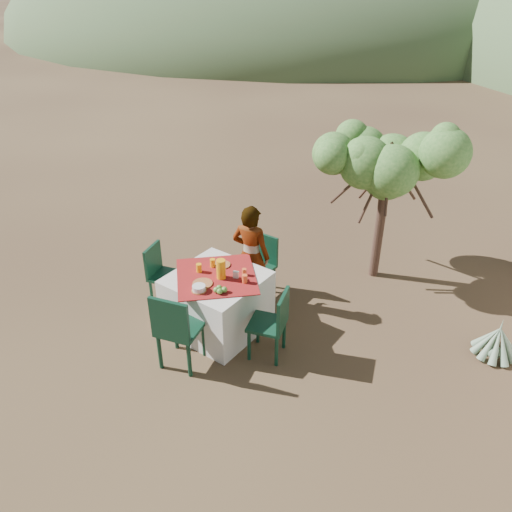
# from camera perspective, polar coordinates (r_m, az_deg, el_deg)

# --- Properties ---
(ground) EXTENTS (160.00, 160.00, 0.00)m
(ground) POSITION_cam_1_polar(r_m,az_deg,el_deg) (6.38, 1.71, -7.92)
(ground) COLOR #352218
(ground) RESTS_ON ground
(table) EXTENTS (1.30, 1.30, 0.76)m
(table) POSITION_cam_1_polar(r_m,az_deg,el_deg) (6.15, -4.43, -5.28)
(table) COLOR silver
(table) RESTS_ON ground
(chair_far) EXTENTS (0.39, 0.39, 0.85)m
(chair_far) POSITION_cam_1_polar(r_m,az_deg,el_deg) (6.75, 0.58, -0.72)
(chair_far) COLOR black
(chair_far) RESTS_ON ground
(chair_near) EXTENTS (0.56, 0.56, 0.98)m
(chair_near) POSITION_cam_1_polar(r_m,az_deg,el_deg) (5.53, -9.09, -8.12)
(chair_near) COLOR black
(chair_near) RESTS_ON ground
(chair_left) EXTENTS (0.48, 0.48, 0.83)m
(chair_left) POSITION_cam_1_polar(r_m,az_deg,el_deg) (6.67, -10.81, -1.79)
(chair_left) COLOR black
(chair_left) RESTS_ON ground
(chair_right) EXTENTS (0.51, 0.51, 0.87)m
(chair_right) POSITION_cam_1_polar(r_m,az_deg,el_deg) (5.66, 2.00, -7.51)
(chair_right) COLOR black
(chair_right) RESTS_ON ground
(person) EXTENTS (0.57, 0.44, 1.41)m
(person) POSITION_cam_1_polar(r_m,az_deg,el_deg) (6.44, -0.58, 0.03)
(person) COLOR #8C6651
(person) RESTS_ON ground
(shrub_tree) EXTENTS (1.73, 1.70, 2.04)m
(shrub_tree) POSITION_cam_1_polar(r_m,az_deg,el_deg) (6.90, 15.46, 9.39)
(shrub_tree) COLOR #452E22
(shrub_tree) RESTS_ON ground
(agave) EXTENTS (0.54, 0.53, 0.57)m
(agave) POSITION_cam_1_polar(r_m,az_deg,el_deg) (6.47, 25.81, -8.80)
(agave) COLOR gray
(agave) RESTS_ON ground
(hill_near_left) EXTENTS (40.00, 40.00, 16.00)m
(hill_near_left) POSITION_cam_1_polar(r_m,az_deg,el_deg) (40.19, 5.31, 24.54)
(hill_near_left) COLOR #39542F
(hill_near_left) RESTS_ON ground
(plate_far) EXTENTS (0.21, 0.21, 0.01)m
(plate_far) POSITION_cam_1_polar(r_m,az_deg,el_deg) (6.13, -3.92, -1.00)
(plate_far) COLOR brown
(plate_far) RESTS_ON table
(plate_near) EXTENTS (0.23, 0.23, 0.01)m
(plate_near) POSITION_cam_1_polar(r_m,az_deg,el_deg) (5.80, -6.13, -3.14)
(plate_near) COLOR brown
(plate_near) RESTS_ON table
(glass_far) EXTENTS (0.06, 0.06, 0.10)m
(glass_far) POSITION_cam_1_polar(r_m,az_deg,el_deg) (6.09, -4.97, -0.79)
(glass_far) COLOR orange
(glass_far) RESTS_ON table
(glass_near) EXTENTS (0.07, 0.07, 0.11)m
(glass_near) POSITION_cam_1_polar(r_m,az_deg,el_deg) (6.01, -6.54, -1.36)
(glass_near) COLOR orange
(glass_near) RESTS_ON table
(juice_pitcher) EXTENTS (0.11, 0.11, 0.24)m
(juice_pitcher) POSITION_cam_1_polar(r_m,az_deg,el_deg) (5.83, -4.02, -1.50)
(juice_pitcher) COLOR orange
(juice_pitcher) RESTS_ON table
(bowl_plate) EXTENTS (0.17, 0.17, 0.01)m
(bowl_plate) POSITION_cam_1_polar(r_m,az_deg,el_deg) (5.69, -6.52, -3.92)
(bowl_plate) COLOR brown
(bowl_plate) RESTS_ON table
(white_bowl) EXTENTS (0.15, 0.15, 0.06)m
(white_bowl) POSITION_cam_1_polar(r_m,az_deg,el_deg) (5.67, -6.54, -3.64)
(white_bowl) COLOR silver
(white_bowl) RESTS_ON bowl_plate
(jar_left) EXTENTS (0.06, 0.06, 0.10)m
(jar_left) POSITION_cam_1_polar(r_m,az_deg,el_deg) (5.77, -1.31, -2.61)
(jar_left) COLOR #EA5C29
(jar_left) RESTS_ON table
(jar_right) EXTENTS (0.05, 0.05, 0.09)m
(jar_right) POSITION_cam_1_polar(r_m,az_deg,el_deg) (5.91, -1.35, -1.83)
(jar_right) COLOR #EA5C29
(jar_right) RESTS_ON table
(napkin_holder) EXTENTS (0.07, 0.06, 0.08)m
(napkin_holder) POSITION_cam_1_polar(r_m,az_deg,el_deg) (5.87, -2.31, -2.13)
(napkin_holder) COLOR silver
(napkin_holder) RESTS_ON table
(fruit_cluster) EXTENTS (0.14, 0.13, 0.07)m
(fruit_cluster) POSITION_cam_1_polar(r_m,az_deg,el_deg) (5.62, -4.14, -3.86)
(fruit_cluster) COLOR #538C33
(fruit_cluster) RESTS_ON table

